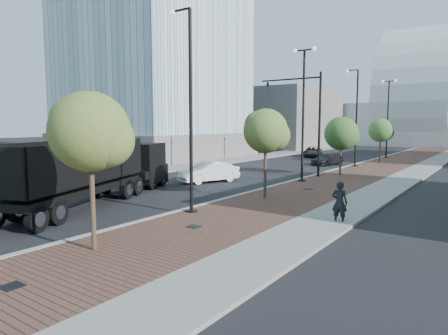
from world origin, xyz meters
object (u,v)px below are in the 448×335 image
Objects in this scene: dark_car_mid at (313,152)px; dump_truck at (114,172)px; white_sedan at (209,172)px; pedestrian at (340,203)px.

dump_truck is at bearing -106.34° from dark_car_mid.
white_sedan is 0.95× the size of dark_car_mid.
dark_car_mid is 2.58× the size of pedestrian.
pedestrian is (12.51, 1.35, -0.50)m from dump_truck.
white_sedan is 13.16m from pedestrian.
dark_car_mid is (-1.61, 32.19, -0.75)m from dump_truck.
dump_truck is at bearing -75.30° from white_sedan.
dump_truck reaches higher than pedestrian.
white_sedan is 24.76m from dark_car_mid.
pedestrian is (14.12, -30.83, 0.25)m from dark_car_mid.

